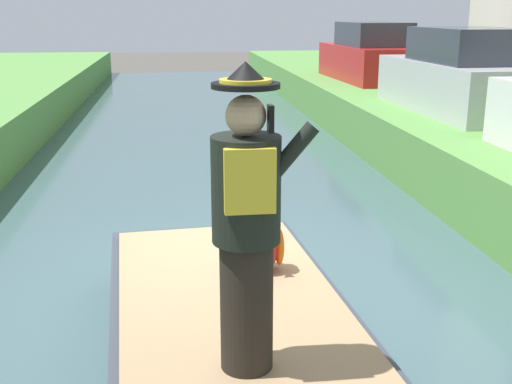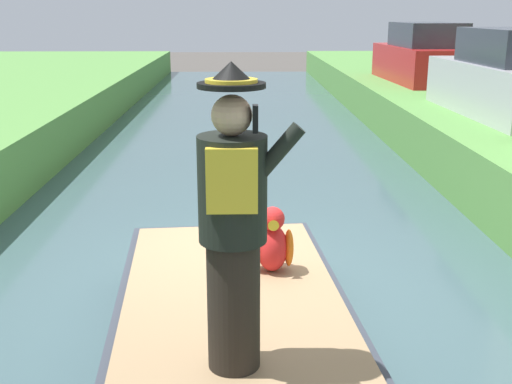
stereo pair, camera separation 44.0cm
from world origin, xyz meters
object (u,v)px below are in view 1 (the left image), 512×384
Objects in this scene: parrot_plush at (263,243)px; boat at (236,351)px; parked_car_silver at (462,77)px; parked_car_red at (370,56)px; person_pirate at (247,224)px.

boat is at bearing -111.90° from parrot_plush.
parked_car_silver is (4.84, 6.95, 1.26)m from boat.
parked_car_red reaches higher than boat.
boat is at bearing -111.16° from parked_car_red.
parked_car_silver is at bearing -90.00° from parked_car_red.
parrot_plush is (0.31, 0.77, 0.55)m from boat.
parked_car_silver is at bearing 53.76° from parrot_plush.
person_pirate is 1.66m from parrot_plush.
parked_car_silver and parked_car_red have the same top height.
parked_car_red is at bearing 68.84° from boat.
boat is 1.06× the size of parked_car_red.
parrot_plush is 0.14× the size of parked_car_red.
boat is 0.99m from parrot_plush.
person_pirate is at bearing -110.10° from parked_car_red.
parked_car_red is (0.00, 5.55, 0.00)m from parked_car_silver.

